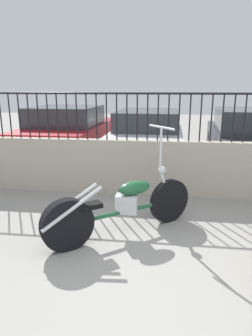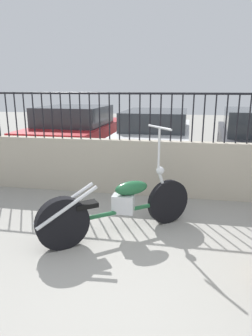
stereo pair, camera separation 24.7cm
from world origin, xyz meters
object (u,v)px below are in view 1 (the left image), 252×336
at_px(motorcycle_green, 116,208).
at_px(car_red, 69,132).
at_px(car_white, 148,135).
at_px(car_dark_grey, 250,138).

relative_size(motorcycle_green, car_red, 0.43).
relative_size(car_white, car_dark_grey, 0.99).
bearing_deg(car_white, car_dark_grey, -96.57).
distance_m(car_red, car_dark_grey, 4.75).
bearing_deg(car_dark_grey, car_white, 86.99).
bearing_deg(car_red, car_dark_grey, -93.18).
height_order(motorcycle_green, car_dark_grey, same).
xyz_separation_m(car_red, car_dark_grey, (4.74, -0.40, -0.01)).
relative_size(car_red, car_dark_grey, 0.91).
bearing_deg(car_dark_grey, motorcycle_green, 151.65).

